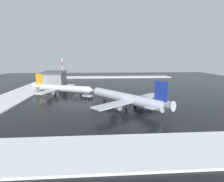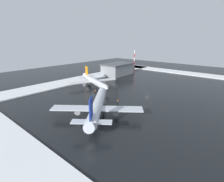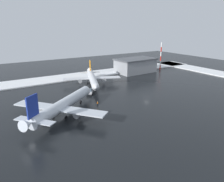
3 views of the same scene
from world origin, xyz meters
name	(u,v)px [view 1 (image 1 of 3)]	position (x,y,z in m)	size (l,w,h in m)	color
ground_plane	(116,90)	(0.00, 0.00, 0.00)	(240.00, 240.00, 0.00)	black
snow_bank_far	(27,91)	(0.00, -50.00, 0.26)	(152.00, 16.00, 0.52)	white
snow_bank_left	(109,77)	(-67.00, 0.00, 0.26)	(14.00, 116.00, 0.52)	white
snow_bank_right	(146,150)	(67.00, 0.00, 0.26)	(14.00, 116.00, 0.52)	white
airplane_distant_tail	(126,98)	(36.80, 0.49, 3.82)	(32.56, 29.28, 11.57)	silver
airplane_foreground_jet	(61,88)	(11.02, -28.53, 3.43)	(28.27, 33.39, 10.37)	silver
pushback_tug	(87,95)	(19.19, -15.10, 1.28)	(4.34, 5.06, 2.50)	silver
ground_crew_near_tug	(76,96)	(18.62, -20.03, 0.97)	(0.36, 0.36, 1.71)	black
ground_crew_by_nose_gear	(117,97)	(22.72, -1.51, 0.97)	(0.36, 0.36, 1.71)	black
antenna_mast	(62,70)	(-45.34, -39.18, 9.00)	(0.70, 0.70, 18.01)	red
cargo_hangar	(54,78)	(-25.99, -41.31, 4.44)	(25.62, 16.05, 8.80)	gray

